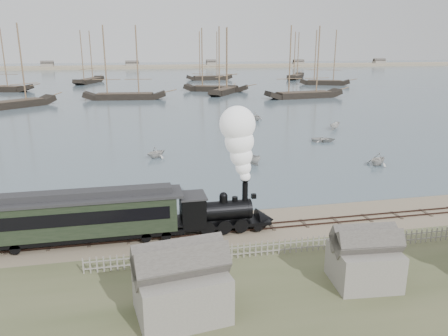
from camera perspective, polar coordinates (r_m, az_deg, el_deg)
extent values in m
plane|color=gray|center=(40.03, 6.69, -6.36)|extent=(600.00, 600.00, 0.00)
cube|color=#445561|center=(205.91, -8.79, 11.59)|extent=(600.00, 336.00, 0.06)
cube|color=#35231D|center=(37.82, 7.90, -7.61)|extent=(120.00, 0.08, 0.12)
cube|color=#35231D|center=(38.69, 7.40, -7.04)|extent=(120.00, 0.08, 0.12)
cube|color=#3B2D26|center=(38.28, 7.65, -7.42)|extent=(120.00, 1.80, 0.06)
cube|color=tan|center=(285.65, -9.82, 12.72)|extent=(500.00, 20.00, 1.80)
cube|color=black|center=(36.70, 0.26, -7.10)|extent=(7.29, 2.14, 0.27)
cylinder|color=black|center=(36.21, -0.40, -5.60)|extent=(4.50, 1.61, 1.61)
cube|color=black|center=(35.77, -4.12, -5.55)|extent=(1.93, 2.36, 2.47)
cube|color=#2A2A2C|center=(35.32, -4.17, -3.61)|extent=(2.14, 2.57, 0.13)
cylinder|color=black|center=(36.15, 2.76, -3.21)|extent=(0.47, 0.47, 1.72)
sphere|color=black|center=(35.81, -0.07, -3.70)|extent=(0.69, 0.69, 0.69)
cone|color=black|center=(37.57, 5.42, -6.79)|extent=(1.50, 2.14, 2.14)
cube|color=black|center=(36.46, 3.90, -3.68)|extent=(0.38, 0.38, 0.38)
cube|color=black|center=(36.23, -17.84, -8.21)|extent=(15.53, 2.55, 0.39)
cube|color=black|center=(35.64, -18.05, -5.93)|extent=(14.43, 2.77, 2.77)
cube|color=black|center=(34.23, -18.31, -6.36)|extent=(13.32, 0.06, 1.00)
cube|color=black|center=(36.85, -17.88, -4.72)|extent=(13.32, 0.06, 1.00)
cube|color=#2A2A2C|center=(35.14, -18.25, -3.74)|extent=(15.53, 3.00, 0.20)
cube|color=#2A2A2C|center=(35.04, -18.30, -3.23)|extent=(13.87, 1.33, 0.50)
imported|color=beige|center=(39.20, -2.31, -6.06)|extent=(3.26, 4.41, 0.88)
imported|color=beige|center=(60.28, -8.87, 2.07)|extent=(3.82, 3.93, 1.58)
imported|color=beige|center=(56.68, 3.43, 1.24)|extent=(3.78, 2.72, 1.37)
imported|color=beige|center=(71.24, 12.87, 3.67)|extent=(3.50, 4.28, 0.78)
imported|color=beige|center=(59.23, 19.46, 1.12)|extent=(3.87, 4.03, 1.64)
imported|color=beige|center=(82.05, 14.27, 5.33)|extent=(3.08, 3.13, 1.23)
imported|color=beige|center=(89.04, 4.11, 6.77)|extent=(4.29, 4.05, 1.79)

